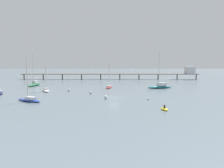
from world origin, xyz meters
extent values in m
plane|color=slate|center=(0.00, 0.00, 0.00)|extent=(400.00, 400.00, 0.00)
cube|color=brown|center=(0.00, 57.08, 2.70)|extent=(89.50, 5.08, 0.30)
cylinder|color=#38332D|center=(-43.72, 57.90, 1.27)|extent=(0.50, 0.50, 2.55)
cylinder|color=#38332D|center=(-34.00, 57.72, 1.27)|extent=(0.50, 0.50, 2.55)
cylinder|color=#38332D|center=(-24.29, 57.54, 1.27)|extent=(0.50, 0.50, 2.55)
cylinder|color=#38332D|center=(-14.57, 57.36, 1.27)|extent=(0.50, 0.50, 2.55)
cylinder|color=#38332D|center=(-4.86, 57.17, 1.27)|extent=(0.50, 0.50, 2.55)
cylinder|color=#38332D|center=(4.86, 56.99, 1.27)|extent=(0.50, 0.50, 2.55)
cylinder|color=#38332D|center=(14.57, 56.81, 1.27)|extent=(0.50, 0.50, 2.55)
cylinder|color=#38332D|center=(24.29, 56.62, 1.27)|extent=(0.50, 0.50, 2.55)
cylinder|color=#38332D|center=(34.00, 56.44, 1.27)|extent=(0.50, 0.50, 2.55)
cylinder|color=#38332D|center=(43.72, 56.26, 1.27)|extent=(0.50, 0.50, 2.55)
cube|color=silver|center=(40.35, 56.32, 4.72)|extent=(4.45, 4.45, 3.75)
ellipsoid|color=#1E727A|center=(16.64, 19.82, 0.44)|extent=(9.56, 4.88, 0.87)
cube|color=silver|center=(17.35, 20.02, 1.39)|extent=(3.39, 2.49, 1.03)
cylinder|color=silver|center=(16.20, 19.69, 6.82)|extent=(0.23, 0.23, 11.90)
cylinder|color=silver|center=(18.38, 20.30, 3.01)|extent=(4.41, 1.40, 0.18)
ellipsoid|color=#2D4CB7|center=(-20.25, -4.97, 0.27)|extent=(7.27, 5.34, 0.54)
cube|color=silver|center=(-19.73, -5.28, 0.86)|extent=(3.01, 2.47, 0.64)
cylinder|color=silver|center=(-20.57, -4.77, 5.45)|extent=(0.21, 0.21, 9.83)
cylinder|color=silver|center=(-19.22, -5.59, 2.31)|extent=(2.78, 1.79, 0.17)
ellipsoid|color=navy|center=(-32.83, 7.56, 0.25)|extent=(4.04, 6.77, 0.50)
cube|color=silver|center=(-32.61, 7.06, 0.77)|extent=(1.75, 2.23, 0.55)
ellipsoid|color=white|center=(-20.89, 12.79, 0.27)|extent=(3.90, 6.69, 0.54)
cube|color=silver|center=(-21.07, 13.27, 0.76)|extent=(1.77, 2.11, 0.45)
cylinder|color=silver|center=(-20.78, 12.48, 4.29)|extent=(0.20, 0.20, 7.50)
cylinder|color=silver|center=(-21.34, 13.99, 1.89)|extent=(1.28, 3.08, 0.16)
ellipsoid|color=#287F4C|center=(-29.41, 28.35, 0.45)|extent=(3.58, 9.40, 0.90)
cube|color=silver|center=(-29.28, 29.07, 1.46)|extent=(1.83, 2.67, 1.13)
cylinder|color=silver|center=(-29.48, 27.89, 6.55)|extent=(0.23, 0.23, 11.32)
cylinder|color=silver|center=(-29.14, 29.91, 2.93)|extent=(0.87, 4.06, 0.18)
ellipsoid|color=red|center=(-0.99, 21.27, 0.26)|extent=(2.80, 6.72, 0.52)
cube|color=silver|center=(-1.10, 20.75, 0.73)|extent=(1.51, 2.56, 0.42)
cylinder|color=silver|center=(-0.93, 21.59, 4.36)|extent=(0.20, 0.20, 7.68)
cylinder|color=silver|center=(-1.25, 20.02, 1.90)|extent=(0.81, 3.16, 0.16)
ellipsoid|color=yellow|center=(9.48, -14.93, 0.17)|extent=(1.43, 2.63, 0.35)
cylinder|color=#26262D|center=(9.48, -14.93, 0.62)|extent=(0.40, 0.40, 0.55)
sphere|color=tan|center=(9.48, -14.93, 1.02)|extent=(0.24, 0.24, 0.24)
sphere|color=silver|center=(8.22, -3.69, 0.26)|extent=(0.53, 0.53, 0.53)
sphere|color=silver|center=(-6.45, 6.87, 0.40)|extent=(0.80, 0.80, 0.80)
sphere|color=silver|center=(-2.11, -1.82, 0.44)|extent=(0.89, 0.89, 0.89)
sphere|color=silver|center=(-13.66, 12.40, 0.42)|extent=(0.84, 0.84, 0.84)
camera|label=1|loc=(-1.88, -58.91, 9.74)|focal=36.77mm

